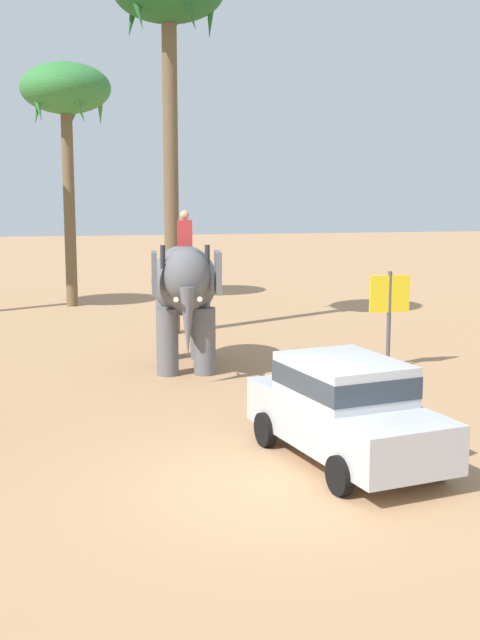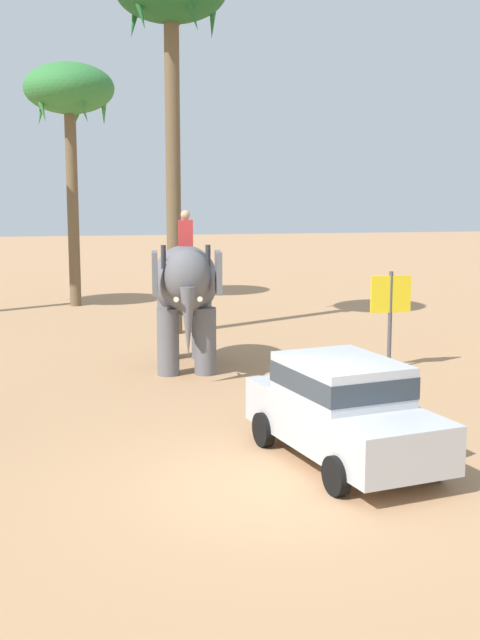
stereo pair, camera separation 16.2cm
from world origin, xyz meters
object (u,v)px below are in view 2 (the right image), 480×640
at_px(palm_tree_left_of_road, 69,96).
at_px(signboard_yellow, 390,301).
at_px(car_sedan_foreground, 343,406).
at_px(palm_tree_near_hut, 171,7).
at_px(elephant_with_mahout, 185,288).

relative_size(palm_tree_left_of_road, signboard_yellow, 3.62).
distance_m(car_sedan_foreground, palm_tree_left_of_road, 20.30).
distance_m(palm_tree_left_of_road, signboard_yellow, 15.53).
bearing_deg(palm_tree_left_of_road, car_sedan_foreground, -76.23).
relative_size(palm_tree_near_hut, palm_tree_left_of_road, 1.24).
bearing_deg(palm_tree_left_of_road, signboard_yellow, -57.61).
bearing_deg(car_sedan_foreground, palm_tree_left_of_road, 103.77).
height_order(car_sedan_foreground, palm_tree_near_hut, palm_tree_near_hut).
height_order(car_sedan_foreground, elephant_with_mahout, elephant_with_mahout).
relative_size(car_sedan_foreground, palm_tree_near_hut, 0.41).
relative_size(elephant_with_mahout, signboard_yellow, 1.64).
xyz_separation_m(car_sedan_foreground, palm_tree_near_hut, (-1.53, 12.31, 8.50)).
bearing_deg(palm_tree_near_hut, car_sedan_foreground, -82.93).
xyz_separation_m(palm_tree_left_of_road, signboard_yellow, (7.71, -12.15, -5.82)).
xyz_separation_m(elephant_with_mahout, palm_tree_near_hut, (0.21, 4.89, 7.44)).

